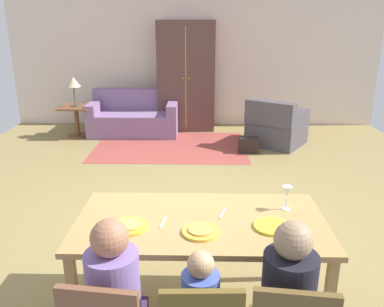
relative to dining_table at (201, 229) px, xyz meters
The scene contains 18 objects.
ground_plane 2.42m from the dining_table, 93.65° to the left, with size 7.42×6.73×0.02m, color olive.
back_wall 5.76m from the dining_table, 91.47° to the left, with size 7.42×0.10×2.70m, color beige.
dining_table is the anchor object (origin of this frame).
plate_near_man 0.51m from the dining_table, 166.12° to the right, with size 0.25×0.25×0.02m, color yellow.
pizza_near_man 0.51m from the dining_table, 166.12° to the right, with size 0.17×0.17×0.01m, color #DCA551.
plate_near_child 0.20m from the dining_table, 90.00° to the right, with size 0.25×0.25×0.02m, color yellow.
pizza_near_child 0.20m from the dining_table, 90.00° to the right, with size 0.17×0.17×0.01m, color gold.
plate_near_woman 0.50m from the dining_table, 11.63° to the right, with size 0.25×0.25×0.02m, color yellow.
wine_glass 0.69m from the dining_table, 15.81° to the left, with size 0.07×0.07×0.19m.
fork 0.28m from the dining_table, 169.31° to the right, with size 0.02×0.15×0.01m, color silver.
knife 0.20m from the dining_table, 32.17° to the left, with size 0.01×0.17×0.01m, color silver.
area_rug 4.18m from the dining_table, 97.37° to the left, with size 2.60×1.80×0.01m, color #974039.
couch 5.12m from the dining_table, 104.53° to the left, with size 1.67×0.86×0.82m.
armchair 4.46m from the dining_table, 72.82° to the left, with size 1.18×1.19×0.82m.
armoire 5.35m from the dining_table, 93.12° to the left, with size 1.10×0.59×2.10m.
side_table 5.24m from the dining_table, 116.38° to the left, with size 0.56×0.56×0.58m.
table_lamp 5.24m from the dining_table, 116.38° to the left, with size 0.26×0.26×0.54m.
handbag 3.91m from the dining_table, 78.20° to the left, with size 0.32×0.16×0.26m, color black.
Camera 1 is at (0.14, -4.06, 2.11)m, focal length 37.22 mm.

